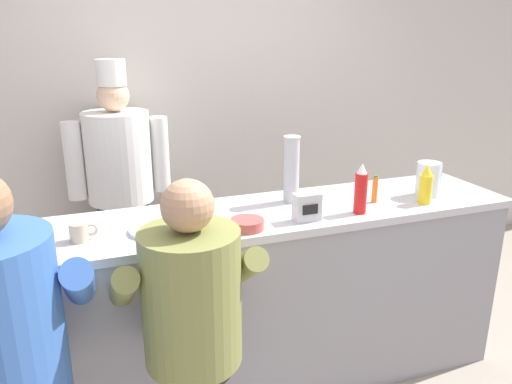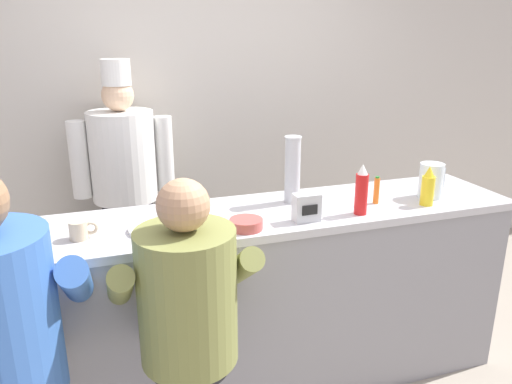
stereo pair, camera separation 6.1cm
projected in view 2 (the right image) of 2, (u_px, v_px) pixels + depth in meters
The scene contains 13 objects.
wall_back at pixel (198, 109), 3.70m from camera, with size 10.00×0.06×2.70m.
diner_counter at pixel (260, 301), 2.68m from camera, with size 2.75×0.59×1.02m.
ketchup_bottle_red at pixel (361, 191), 2.46m from camera, with size 0.06×0.06×0.26m.
mustard_bottle_yellow at pixel (428, 187), 2.60m from camera, with size 0.07×0.07×0.21m.
hot_sauce_bottle_orange at pixel (376, 190), 2.63m from camera, with size 0.03×0.03×0.15m.
water_pitcher_clear at pixel (431, 181), 2.72m from camera, with size 0.15×0.13×0.19m.
breakfast_plate at pixel (156, 228), 2.29m from camera, with size 0.25×0.25×0.05m.
cereal_bowl at pixel (246, 224), 2.30m from camera, with size 0.16×0.16×0.05m.
coffee_mug_tan at pixel (80, 230), 2.18m from camera, with size 0.12×0.08×0.08m.
cup_stack_steel at pixel (292, 170), 2.62m from camera, with size 0.09×0.09×0.36m.
napkin_dispenser_chrome at pixel (307, 208), 2.39m from camera, with size 0.13×0.08×0.14m.
diner_seated_olive at pixel (186, 302), 1.97m from camera, with size 0.59×0.58×1.39m.
cook_in_whites_near at pixel (125, 178), 3.38m from camera, with size 0.68×0.43×1.73m.
Camera 2 is at (-0.77, -1.94, 1.90)m, focal length 35.00 mm.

